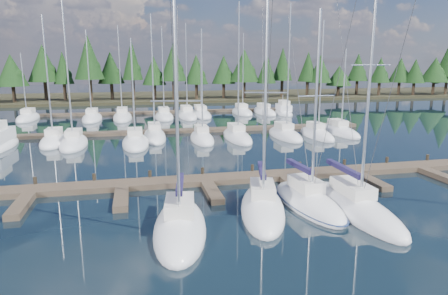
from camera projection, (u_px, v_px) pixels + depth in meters
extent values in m
plane|color=black|center=(185.00, 149.00, 41.36)|extent=(260.00, 260.00, 0.00)
cube|color=#292717|center=(155.00, 97.00, 98.55)|extent=(220.00, 30.00, 0.60)
cube|color=#4B3D2F|center=(205.00, 180.00, 29.87)|extent=(44.00, 2.00, 0.40)
cube|color=#4B3D2F|center=(20.00, 206.00, 24.46)|extent=(0.90, 4.00, 0.40)
cube|color=#4B3D2F|center=(121.00, 199.00, 25.73)|extent=(0.90, 4.00, 0.40)
cube|color=#4B3D2F|center=(212.00, 192.00, 27.01)|extent=(0.90, 4.00, 0.40)
cube|color=#4B3D2F|center=(295.00, 187.00, 28.28)|extent=(0.90, 4.00, 0.40)
cube|color=#4B3D2F|center=(371.00, 181.00, 29.55)|extent=(0.90, 4.00, 0.40)
cube|color=#4B3D2F|center=(441.00, 176.00, 30.83)|extent=(0.90, 4.00, 0.40)
cylinder|color=black|center=(35.00, 183.00, 28.22)|extent=(0.26, 0.26, 0.90)
cylinder|color=black|center=(94.00, 180.00, 29.07)|extent=(0.26, 0.26, 0.90)
cylinder|color=black|center=(150.00, 176.00, 29.92)|extent=(0.26, 0.26, 0.90)
cylinder|color=black|center=(203.00, 173.00, 30.77)|extent=(0.26, 0.26, 0.90)
cylinder|color=black|center=(252.00, 170.00, 31.62)|extent=(0.26, 0.26, 0.90)
cylinder|color=black|center=(299.00, 167.00, 32.47)|extent=(0.26, 0.26, 0.90)
cylinder|color=black|center=(344.00, 165.00, 33.32)|extent=(0.26, 0.26, 0.90)
cylinder|color=black|center=(387.00, 162.00, 34.17)|extent=(0.26, 0.26, 0.90)
cylinder|color=black|center=(427.00, 160.00, 35.01)|extent=(0.26, 0.26, 0.90)
cube|color=#4B3D2F|center=(175.00, 131.00, 50.86)|extent=(50.00, 1.80, 0.40)
cube|color=#4B3D2F|center=(164.00, 112.00, 69.95)|extent=(46.00, 1.80, 0.40)
ellipsoid|color=silver|center=(180.00, 230.00, 21.17)|extent=(3.90, 8.55, 1.90)
cube|color=silver|center=(180.00, 205.00, 21.32)|extent=(1.88, 2.83, 0.70)
cylinder|color=silver|center=(177.00, 112.00, 19.44)|extent=(0.18, 0.18, 10.93)
cylinder|color=silver|center=(180.00, 186.00, 22.12)|extent=(0.63, 3.61, 0.12)
cube|color=#1B163D|center=(180.00, 184.00, 22.09)|extent=(0.83, 3.48, 0.30)
cylinder|color=silver|center=(176.00, 101.00, 19.32)|extent=(2.48, 0.42, 0.07)
cylinder|color=#3F3F44|center=(175.00, 120.00, 17.74)|extent=(0.53, 3.54, 11.23)
cylinder|color=#3F3F44|center=(178.00, 110.00, 21.60)|extent=(0.65, 4.36, 11.24)
ellipsoid|color=silver|center=(262.00, 210.00, 23.97)|extent=(4.55, 8.55, 1.90)
cube|color=silver|center=(262.00, 189.00, 24.12)|extent=(2.03, 2.89, 0.70)
cylinder|color=silver|center=(265.00, 103.00, 22.20)|extent=(0.20, 0.20, 11.27)
cylinder|color=silver|center=(262.00, 172.00, 24.92)|extent=(1.02, 3.51, 0.12)
cube|color=#1B163D|center=(262.00, 170.00, 24.89)|extent=(1.20, 3.41, 0.30)
cylinder|color=silver|center=(265.00, 93.00, 22.09)|extent=(2.27, 0.65, 0.07)
cylinder|color=#3F3F44|center=(267.00, 109.00, 20.52)|extent=(0.92, 3.43, 11.58)
cylinder|color=#3F3F44|center=(263.00, 102.00, 24.35)|extent=(1.12, 4.22, 11.58)
ellipsoid|color=silver|center=(308.00, 204.00, 25.00)|extent=(3.15, 7.88, 1.90)
cube|color=silver|center=(306.00, 184.00, 25.11)|extent=(1.60, 2.57, 0.70)
cylinder|color=silver|center=(316.00, 105.00, 23.33)|extent=(0.17, 0.17, 10.77)
cylinder|color=silver|center=(299.00, 168.00, 25.82)|extent=(0.38, 3.39, 0.12)
cube|color=#1B163D|center=(300.00, 166.00, 25.79)|extent=(0.59, 3.26, 0.30)
cylinder|color=silver|center=(316.00, 96.00, 23.22)|extent=(2.32, 0.25, 0.07)
cylinder|color=#3F3F44|center=(331.00, 111.00, 21.81)|extent=(0.28, 3.34, 11.08)
cylinder|color=#3F3F44|center=(299.00, 104.00, 25.27)|extent=(0.34, 4.11, 11.08)
ellipsoid|color=#0D1C42|center=(308.00, 203.00, 24.99)|extent=(3.28, 8.20, 0.18)
ellipsoid|color=silver|center=(355.00, 209.00, 24.09)|extent=(2.67, 9.75, 1.90)
cube|color=silver|center=(352.00, 188.00, 24.30)|extent=(1.46, 3.12, 0.70)
cylinder|color=silver|center=(370.00, 78.00, 21.97)|extent=(0.16, 0.16, 13.98)
cylinder|color=silver|center=(344.00, 171.00, 25.26)|extent=(0.13, 4.29, 0.12)
cube|color=#1B163D|center=(344.00, 169.00, 25.23)|extent=(0.36, 4.09, 0.30)
cylinder|color=silver|center=(371.00, 65.00, 21.83)|extent=(2.39, 0.07, 0.07)
cylinder|color=#3F3F44|center=(393.00, 83.00, 20.01)|extent=(0.04, 4.22, 14.28)
cylinder|color=#3F3F44|center=(346.00, 79.00, 24.47)|extent=(0.04, 5.19, 14.29)
ellipsoid|color=silver|center=(54.00, 143.00, 43.86)|extent=(2.77, 7.07, 1.90)
cube|color=silver|center=(54.00, 131.00, 43.94)|extent=(1.52, 2.26, 0.70)
cylinder|color=silver|center=(47.00, 77.00, 42.01)|extent=(0.16, 0.16, 12.60)
ellipsoid|color=silver|center=(74.00, 144.00, 42.91)|extent=(2.76, 8.07, 1.90)
cube|color=silver|center=(74.00, 133.00, 43.04)|extent=(1.52, 2.58, 0.70)
cylinder|color=silver|center=(67.00, 66.00, 40.79)|extent=(0.16, 0.16, 14.78)
ellipsoid|color=silver|center=(136.00, 143.00, 43.43)|extent=(2.82, 8.54, 1.90)
cube|color=silver|center=(135.00, 132.00, 43.59)|extent=(1.55, 2.73, 0.70)
cylinder|color=silver|center=(133.00, 88.00, 41.77)|extent=(0.16, 0.16, 10.24)
ellipsoid|color=silver|center=(155.00, 137.00, 47.25)|extent=(2.52, 9.49, 1.90)
cube|color=silver|center=(154.00, 126.00, 47.45)|extent=(1.38, 3.04, 0.70)
cylinder|color=silver|center=(153.00, 74.00, 45.24)|extent=(0.16, 0.16, 13.03)
ellipsoid|color=silver|center=(202.00, 139.00, 45.64)|extent=(2.46, 7.42, 1.90)
cube|color=silver|center=(201.00, 129.00, 45.74)|extent=(1.35, 2.37, 0.70)
cylinder|color=silver|center=(202.00, 82.00, 43.91)|extent=(0.16, 0.16, 11.32)
ellipsoid|color=silver|center=(237.00, 138.00, 46.74)|extent=(2.69, 9.01, 1.90)
cube|color=silver|center=(236.00, 127.00, 46.92)|extent=(1.48, 2.88, 0.70)
cylinder|color=silver|center=(239.00, 68.00, 44.63)|extent=(0.16, 0.16, 14.27)
ellipsoid|color=silver|center=(285.00, 136.00, 47.92)|extent=(2.81, 8.56, 1.90)
cube|color=silver|center=(284.00, 125.00, 48.07)|extent=(1.55, 2.74, 0.70)
cylinder|color=silver|center=(289.00, 68.00, 45.82)|extent=(0.16, 0.16, 14.28)
ellipsoid|color=silver|center=(317.00, 136.00, 48.04)|extent=(2.43, 7.98, 1.90)
cube|color=silver|center=(316.00, 125.00, 48.17)|extent=(1.34, 2.55, 0.70)
cylinder|color=silver|center=(321.00, 76.00, 46.16)|extent=(0.16, 0.16, 12.46)
ellipsoid|color=silver|center=(339.00, 132.00, 50.22)|extent=(2.60, 9.06, 1.90)
cube|color=silver|center=(338.00, 122.00, 50.39)|extent=(1.43, 2.90, 0.70)
cylinder|color=silver|center=(344.00, 88.00, 48.61)|extent=(0.16, 0.16, 9.40)
ellipsoid|color=silver|center=(28.00, 119.00, 62.31)|extent=(2.89, 8.90, 1.90)
cube|color=silver|center=(28.00, 111.00, 62.48)|extent=(1.59, 2.85, 0.70)
cylinder|color=silver|center=(24.00, 84.00, 60.74)|extent=(0.16, 0.16, 9.15)
ellipsoid|color=silver|center=(92.00, 119.00, 62.04)|extent=(2.92, 9.38, 1.90)
cube|color=silver|center=(92.00, 111.00, 62.23)|extent=(1.61, 3.00, 0.70)
cylinder|color=silver|center=(89.00, 73.00, 60.09)|extent=(0.16, 0.16, 12.47)
ellipsoid|color=silver|center=(123.00, 118.00, 63.28)|extent=(2.89, 10.53, 1.90)
cube|color=silver|center=(122.00, 110.00, 63.53)|extent=(1.59, 3.37, 0.70)
cylinder|color=silver|center=(120.00, 70.00, 61.20)|extent=(0.16, 0.16, 13.23)
ellipsoid|color=silver|center=(164.00, 117.00, 63.84)|extent=(2.88, 8.48, 1.90)
cube|color=silver|center=(164.00, 109.00, 63.99)|extent=(1.58, 2.71, 0.70)
cylinder|color=silver|center=(163.00, 70.00, 61.88)|extent=(0.16, 0.16, 13.09)
ellipsoid|color=silver|center=(187.00, 116.00, 65.81)|extent=(2.90, 11.63, 1.90)
cube|color=silver|center=(186.00, 108.00, 66.11)|extent=(1.59, 3.72, 0.70)
cylinder|color=silver|center=(186.00, 68.00, 63.63)|extent=(0.16, 0.16, 13.74)
ellipsoid|color=silver|center=(201.00, 115.00, 66.77)|extent=(2.99, 10.86, 1.90)
cube|color=silver|center=(200.00, 107.00, 67.03)|extent=(1.64, 3.47, 0.70)
cylinder|color=silver|center=(201.00, 80.00, 65.03)|extent=(0.16, 0.16, 9.89)
ellipsoid|color=silver|center=(242.00, 113.00, 69.46)|extent=(2.99, 8.17, 1.90)
cube|color=silver|center=(241.00, 106.00, 69.59)|extent=(1.64, 2.62, 0.70)
cylinder|color=silver|center=(243.00, 71.00, 67.57)|extent=(0.16, 0.16, 12.53)
ellipsoid|color=silver|center=(264.00, 112.00, 69.80)|extent=(2.75, 9.64, 1.90)
cube|color=silver|center=(264.00, 105.00, 70.01)|extent=(1.51, 3.08, 0.70)
cylinder|color=silver|center=(266.00, 75.00, 67.99)|extent=(0.16, 0.16, 11.16)
ellipsoid|color=silver|center=(283.00, 113.00, 68.94)|extent=(3.66, 8.14, 1.57)
cube|color=silver|center=(284.00, 107.00, 68.72)|extent=(2.53, 4.55, 1.05)
cube|color=silver|center=(284.00, 103.00, 68.15)|extent=(1.80, 2.92, 0.79)
cylinder|color=silver|center=(283.00, 99.00, 69.19)|extent=(0.09, 0.09, 1.40)
cylinder|color=black|center=(14.00, 94.00, 82.57)|extent=(0.70, 0.70, 3.33)
cone|color=black|center=(11.00, 70.00, 81.53)|extent=(6.32, 6.32, 6.48)
ellipsoid|color=black|center=(15.00, 77.00, 81.95)|extent=(3.79, 3.79, 3.79)
cylinder|color=black|center=(46.00, 91.00, 86.67)|extent=(0.70, 0.70, 4.04)
cone|color=black|center=(43.00, 63.00, 85.41)|extent=(6.63, 6.63, 7.86)
ellipsoid|color=black|center=(46.00, 72.00, 85.90)|extent=(3.98, 3.98, 3.98)
cylinder|color=black|center=(65.00, 92.00, 86.79)|extent=(0.70, 0.70, 3.55)
cone|color=black|center=(63.00, 68.00, 85.68)|extent=(4.21, 4.21, 6.90)
ellipsoid|color=black|center=(66.00, 75.00, 86.12)|extent=(2.52, 2.52, 2.52)
cylinder|color=black|center=(91.00, 90.00, 84.36)|extent=(0.70, 0.70, 4.64)
cone|color=black|center=(88.00, 57.00, 82.92)|extent=(6.05, 6.05, 9.03)
ellipsoid|color=black|center=(92.00, 67.00, 83.46)|extent=(3.63, 3.63, 3.63)
cylinder|color=black|center=(112.00, 91.00, 88.78)|extent=(0.70, 0.70, 3.55)
cone|color=black|center=(111.00, 67.00, 87.68)|extent=(5.76, 5.76, 6.90)
ellipsoid|color=black|center=(113.00, 75.00, 88.11)|extent=(3.46, 3.46, 3.46)
cylinder|color=black|center=(133.00, 90.00, 88.27)|extent=(0.70, 0.70, 4.35)
cone|color=black|center=(132.00, 60.00, 86.92)|extent=(4.45, 4.45, 8.46)
ellipsoid|color=black|center=(135.00, 69.00, 87.43)|extent=(2.67, 2.67, 2.67)
cylinder|color=black|center=(155.00, 92.00, 89.33)|extent=(0.70, 0.70, 3.21)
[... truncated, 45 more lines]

